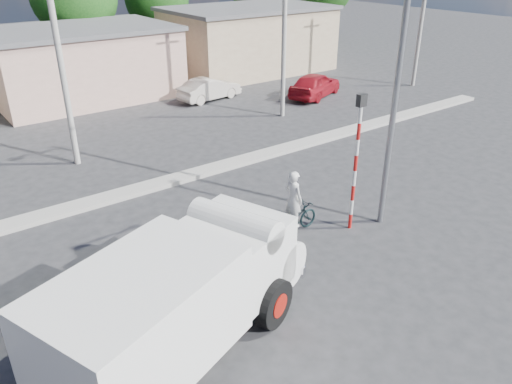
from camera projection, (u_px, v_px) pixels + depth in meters
ground_plane at (306, 287)px, 13.19m from camera, size 120.00×120.00×0.00m
median at (165, 182)px, 18.92m from camera, size 40.00×0.80×0.16m
truck at (186, 293)px, 10.53m from camera, size 6.99×4.50×2.72m
bicycle at (293, 219)px, 15.48m from camera, size 1.93×0.73×1.00m
cyclist at (293, 207)px, 15.30m from camera, size 0.46×0.68×1.81m
car_cream at (209, 89)px, 29.21m from camera, size 4.03×1.85×1.28m
car_red at (315, 85)px, 29.75m from camera, size 4.63×3.19×1.46m
traffic_pole at (357, 152)px, 14.84m from camera, size 0.28×0.18×4.36m
streetlight at (395, 70)px, 14.09m from camera, size 2.34×0.22×9.00m
building_row at (67, 63)px, 28.70m from camera, size 37.80×7.30×4.44m
utility_poles at (182, 50)px, 21.79m from camera, size 35.40×0.24×8.00m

